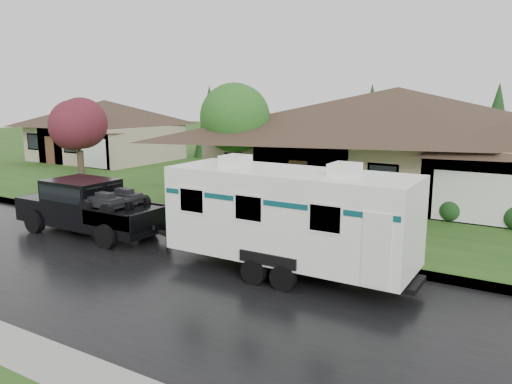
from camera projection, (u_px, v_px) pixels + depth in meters
ground at (208, 263)px, 16.15m from camera, size 140.00×140.00×0.00m
road at (167, 282)px, 14.47m from camera, size 140.00×8.00×0.01m
curb at (245, 243)px, 18.03m from camera, size 140.00×0.50×0.15m
lawn at (363, 188)px, 28.75m from camera, size 140.00×26.00×0.15m
house_main at (401, 129)px, 25.94m from camera, size 19.44×10.80×6.90m
house_far at (106, 125)px, 39.95m from camera, size 10.80×8.64×5.80m
tree_left_green at (238, 118)px, 24.23m from camera, size 3.58×3.58×5.92m
tree_red at (78, 128)px, 27.43m from camera, size 2.98×2.98×4.93m
shrub_row at (364, 199)px, 22.83m from camera, size 13.60×1.00×1.00m
pickup_truck at (88, 205)px, 19.40m from camera, size 6.34×2.41×2.11m
travel_trailer at (289, 214)px, 14.79m from camera, size 7.82×2.75×3.51m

